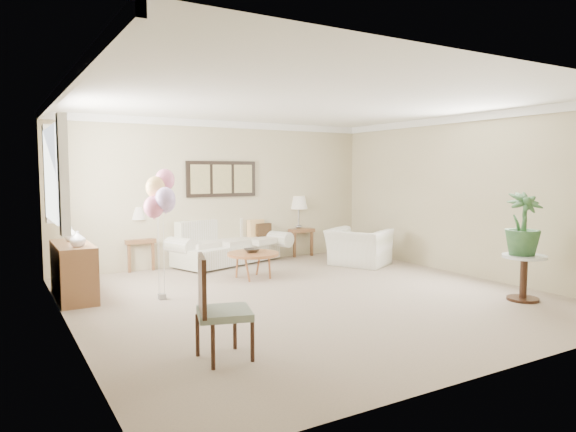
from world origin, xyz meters
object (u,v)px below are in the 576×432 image
Objects in this scene: sofa at (227,246)px; armchair at (359,247)px; balloon_cluster at (161,195)px; accent_chair at (217,306)px; coffee_table at (253,255)px.

armchair is (1.98, -1.38, 0.01)m from sofa.
armchair is at bearing 10.09° from balloon_cluster.
accent_chair is at bearing -95.39° from balloon_cluster.
accent_chair reaches higher than sofa.
coffee_table is at bearing 58.30° from accent_chair.
sofa reaches higher than armchair.
armchair is 5.05m from accent_chair.
sofa is 3.01× the size of coffee_table.
accent_chair reaches higher than armchair.
armchair is at bearing 1.81° from coffee_table.
accent_chair is at bearing 99.99° from armchair.
accent_chair is (-4.01, -3.07, 0.17)m from armchair.
balloon_cluster is at bearing -131.29° from sofa.
coffee_table is 0.81× the size of armchair.
sofa is 2.56× the size of accent_chair.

